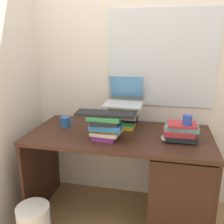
{
  "coord_description": "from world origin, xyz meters",
  "views": [
    {
      "loc": [
        0.33,
        -1.8,
        1.45
      ],
      "look_at": [
        -0.05,
        -0.03,
        0.92
      ],
      "focal_mm": 40.25,
      "sensor_mm": 36.0,
      "label": 1
    }
  ],
  "objects_px": {
    "laptop": "(124,97)",
    "computer_mouse": "(165,138)",
    "book_stack_keyboard_riser": "(106,127)",
    "water_bottle": "(187,129)",
    "book_stack_side": "(180,132)",
    "keyboard": "(105,114)",
    "book_stack_tall": "(123,116)",
    "mug": "(66,122)",
    "desk": "(164,179)"
  },
  "relations": [
    {
      "from": "water_bottle",
      "to": "mug",
      "type": "bearing_deg",
      "value": 173.12
    },
    {
      "from": "desk",
      "to": "book_stack_tall",
      "type": "distance_m",
      "value": 0.59
    },
    {
      "from": "desk",
      "to": "book_stack_tall",
      "type": "xyz_separation_m",
      "value": [
        -0.36,
        0.18,
        0.43
      ]
    },
    {
      "from": "desk",
      "to": "keyboard",
      "type": "xyz_separation_m",
      "value": [
        -0.44,
        -0.11,
        0.53
      ]
    },
    {
      "from": "book_stack_tall",
      "to": "book_stack_keyboard_riser",
      "type": "xyz_separation_m",
      "value": [
        -0.08,
        -0.29,
        -0.0
      ]
    },
    {
      "from": "desk",
      "to": "book_stack_side",
      "type": "xyz_separation_m",
      "value": [
        0.1,
        -0.01,
        0.4
      ]
    },
    {
      "from": "book_stack_tall",
      "to": "water_bottle",
      "type": "bearing_deg",
      "value": -23.66
    },
    {
      "from": "water_bottle",
      "to": "book_stack_side",
      "type": "bearing_deg",
      "value": 146.17
    },
    {
      "from": "computer_mouse",
      "to": "keyboard",
      "type": "bearing_deg",
      "value": -171.0
    },
    {
      "from": "book_stack_side",
      "to": "mug",
      "type": "relative_size",
      "value": 2.21
    },
    {
      "from": "computer_mouse",
      "to": "book_stack_side",
      "type": "bearing_deg",
      "value": 15.23
    },
    {
      "from": "laptop",
      "to": "keyboard",
      "type": "relative_size",
      "value": 0.77
    },
    {
      "from": "laptop",
      "to": "computer_mouse",
      "type": "xyz_separation_m",
      "value": [
        0.35,
        -0.28,
        -0.22
      ]
    },
    {
      "from": "desk",
      "to": "mug",
      "type": "height_order",
      "value": "mug"
    },
    {
      "from": "book_stack_side",
      "to": "book_stack_keyboard_riser",
      "type": "bearing_deg",
      "value": -169.67
    },
    {
      "from": "mug",
      "to": "desk",
      "type": "bearing_deg",
      "value": -5.27
    },
    {
      "from": "mug",
      "to": "water_bottle",
      "type": "height_order",
      "value": "water_bottle"
    },
    {
      "from": "book_stack_side",
      "to": "mug",
      "type": "height_order",
      "value": "book_stack_side"
    },
    {
      "from": "book_stack_side",
      "to": "keyboard",
      "type": "xyz_separation_m",
      "value": [
        -0.53,
        -0.1,
        0.13
      ]
    },
    {
      "from": "book_stack_keyboard_riser",
      "to": "water_bottle",
      "type": "distance_m",
      "value": 0.58
    },
    {
      "from": "laptop",
      "to": "mug",
      "type": "height_order",
      "value": "laptop"
    },
    {
      "from": "book_stack_keyboard_riser",
      "to": "laptop",
      "type": "height_order",
      "value": "laptop"
    },
    {
      "from": "book_stack_side",
      "to": "keyboard",
      "type": "height_order",
      "value": "keyboard"
    },
    {
      "from": "book_stack_tall",
      "to": "mug",
      "type": "relative_size",
      "value": 2.09
    },
    {
      "from": "computer_mouse",
      "to": "water_bottle",
      "type": "xyz_separation_m",
      "value": [
        0.15,
        0.0,
        0.08
      ]
    },
    {
      "from": "book_stack_keyboard_riser",
      "to": "water_bottle",
      "type": "relative_size",
      "value": 1.23
    },
    {
      "from": "water_bottle",
      "to": "book_stack_tall",
      "type": "bearing_deg",
      "value": 156.34
    },
    {
      "from": "laptop",
      "to": "computer_mouse",
      "type": "height_order",
      "value": "laptop"
    },
    {
      "from": "laptop",
      "to": "water_bottle",
      "type": "xyz_separation_m",
      "value": [
        0.5,
        -0.28,
        -0.14
      ]
    },
    {
      "from": "book_stack_tall",
      "to": "book_stack_side",
      "type": "xyz_separation_m",
      "value": [
        0.45,
        -0.19,
        -0.03
      ]
    },
    {
      "from": "book_stack_keyboard_riser",
      "to": "mug",
      "type": "xyz_separation_m",
      "value": [
        -0.39,
        0.19,
        -0.05
      ]
    },
    {
      "from": "keyboard",
      "to": "computer_mouse",
      "type": "xyz_separation_m",
      "value": [
        0.43,
        0.07,
        -0.18
      ]
    },
    {
      "from": "book_stack_keyboard_riser",
      "to": "water_bottle",
      "type": "xyz_separation_m",
      "value": [
        0.57,
        0.07,
        0.01
      ]
    },
    {
      "from": "laptop",
      "to": "keyboard",
      "type": "xyz_separation_m",
      "value": [
        -0.08,
        -0.35,
        -0.05
      ]
    },
    {
      "from": "book_stack_keyboard_riser",
      "to": "computer_mouse",
      "type": "bearing_deg",
      "value": 9.06
    },
    {
      "from": "book_stack_side",
      "to": "laptop",
      "type": "xyz_separation_m",
      "value": [
        -0.46,
        0.25,
        0.18
      ]
    },
    {
      "from": "book_stack_tall",
      "to": "book_stack_side",
      "type": "distance_m",
      "value": 0.49
    },
    {
      "from": "book_stack_side",
      "to": "water_bottle",
      "type": "height_order",
      "value": "water_bottle"
    },
    {
      "from": "book_stack_tall",
      "to": "keyboard",
      "type": "xyz_separation_m",
      "value": [
        -0.08,
        -0.29,
        0.1
      ]
    },
    {
      "from": "keyboard",
      "to": "computer_mouse",
      "type": "distance_m",
      "value": 0.47
    },
    {
      "from": "book_stack_side",
      "to": "book_stack_tall",
      "type": "bearing_deg",
      "value": 157.33
    },
    {
      "from": "laptop",
      "to": "water_bottle",
      "type": "relative_size",
      "value": 1.62
    },
    {
      "from": "keyboard",
      "to": "water_bottle",
      "type": "distance_m",
      "value": 0.59
    },
    {
      "from": "book_stack_tall",
      "to": "book_stack_keyboard_riser",
      "type": "height_order",
      "value": "book_stack_tall"
    },
    {
      "from": "book_stack_side",
      "to": "laptop",
      "type": "relative_size",
      "value": 0.78
    },
    {
      "from": "book_stack_tall",
      "to": "mug",
      "type": "bearing_deg",
      "value": -167.79
    },
    {
      "from": "keyboard",
      "to": "water_bottle",
      "type": "bearing_deg",
      "value": 4.12
    },
    {
      "from": "book_stack_tall",
      "to": "book_stack_side",
      "type": "bearing_deg",
      "value": -22.67
    },
    {
      "from": "mug",
      "to": "water_bottle",
      "type": "relative_size",
      "value": 0.57
    },
    {
      "from": "desk",
      "to": "book_stack_tall",
      "type": "relative_size",
      "value": 5.9
    }
  ]
}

